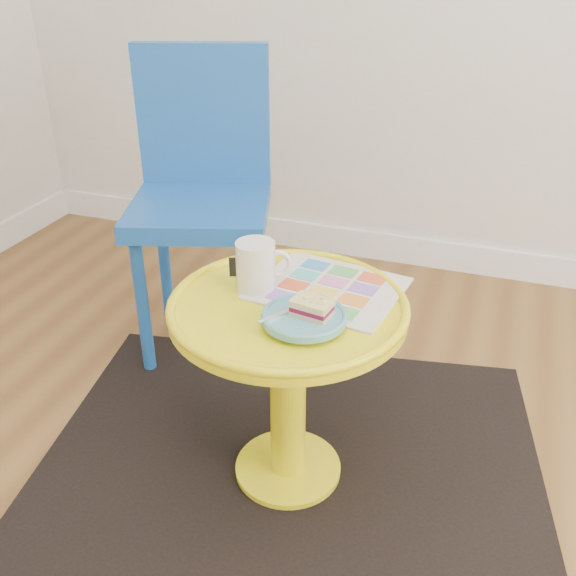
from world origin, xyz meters
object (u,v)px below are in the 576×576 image
(newspaper, at_px, (328,288))
(plate, at_px, (304,318))
(mug, at_px, (257,265))
(chair, at_px, (202,183))
(side_table, at_px, (288,357))

(newspaper, relative_size, plate, 1.81)
(mug, height_order, plate, mug)
(chair, bearing_deg, mug, -70.75)
(chair, bearing_deg, newspaper, -58.31)
(chair, relative_size, newspaper, 2.94)
(mug, bearing_deg, newspaper, -3.34)
(newspaper, distance_m, plate, 0.17)
(newspaper, bearing_deg, side_table, -116.91)
(chair, xyz_separation_m, plate, (0.54, -0.64, -0.02))
(newspaper, distance_m, mug, 0.17)
(mug, relative_size, plate, 0.70)
(plate, bearing_deg, newspaper, 88.35)
(side_table, xyz_separation_m, mug, (-0.09, 0.04, 0.21))
(side_table, height_order, newspaper, newspaper)
(side_table, bearing_deg, newspaper, 54.45)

